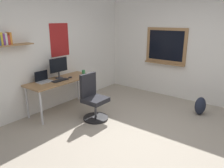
{
  "coord_description": "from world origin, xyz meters",
  "views": [
    {
      "loc": [
        -2.94,
        -1.63,
        2.01
      ],
      "look_at": [
        0.1,
        0.72,
        0.85
      ],
      "focal_mm": 34.53,
      "sensor_mm": 36.0,
      "label": 1
    }
  ],
  "objects_px": {
    "laptop": "(43,79)",
    "computer_mouse": "(70,77)",
    "monitor_primary": "(59,67)",
    "office_chair": "(93,100)",
    "coffee_mug": "(84,72)",
    "backpack": "(200,106)",
    "desk": "(61,83)",
    "keyboard": "(60,80)"
  },
  "relations": [
    {
      "from": "desk",
      "to": "office_chair",
      "type": "height_order",
      "value": "office_chair"
    },
    {
      "from": "laptop",
      "to": "monitor_primary",
      "type": "distance_m",
      "value": 0.45
    },
    {
      "from": "monitor_primary",
      "to": "coffee_mug",
      "type": "height_order",
      "value": "monitor_primary"
    },
    {
      "from": "monitor_primary",
      "to": "backpack",
      "type": "xyz_separation_m",
      "value": [
        1.66,
        -2.65,
        -0.81
      ]
    },
    {
      "from": "laptop",
      "to": "computer_mouse",
      "type": "relative_size",
      "value": 2.98
    },
    {
      "from": "keyboard",
      "to": "computer_mouse",
      "type": "height_order",
      "value": "computer_mouse"
    },
    {
      "from": "monitor_primary",
      "to": "computer_mouse",
      "type": "relative_size",
      "value": 4.46
    },
    {
      "from": "office_chair",
      "to": "backpack",
      "type": "bearing_deg",
      "value": -47.38
    },
    {
      "from": "desk",
      "to": "monitor_primary",
      "type": "height_order",
      "value": "monitor_primary"
    },
    {
      "from": "desk",
      "to": "computer_mouse",
      "type": "relative_size",
      "value": 14.96
    },
    {
      "from": "monitor_primary",
      "to": "backpack",
      "type": "height_order",
      "value": "monitor_primary"
    },
    {
      "from": "monitor_primary",
      "to": "computer_mouse",
      "type": "bearing_deg",
      "value": -46.42
    },
    {
      "from": "keyboard",
      "to": "computer_mouse",
      "type": "relative_size",
      "value": 3.56
    },
    {
      "from": "office_chair",
      "to": "monitor_primary",
      "type": "relative_size",
      "value": 2.05
    },
    {
      "from": "coffee_mug",
      "to": "backpack",
      "type": "distance_m",
      "value": 2.79
    },
    {
      "from": "monitor_primary",
      "to": "backpack",
      "type": "distance_m",
      "value": 3.23
    },
    {
      "from": "monitor_primary",
      "to": "laptop",
      "type": "bearing_deg",
      "value": 172.93
    },
    {
      "from": "desk",
      "to": "keyboard",
      "type": "bearing_deg",
      "value": -136.02
    },
    {
      "from": "desk",
      "to": "office_chair",
      "type": "xyz_separation_m",
      "value": [
        0.12,
        -0.84,
        -0.25
      ]
    },
    {
      "from": "backpack",
      "to": "keyboard",
      "type": "bearing_deg",
      "value": 125.56
    },
    {
      "from": "office_chair",
      "to": "laptop",
      "type": "bearing_deg",
      "value": 115.42
    },
    {
      "from": "office_chair",
      "to": "coffee_mug",
      "type": "height_order",
      "value": "office_chair"
    },
    {
      "from": "office_chair",
      "to": "laptop",
      "type": "relative_size",
      "value": 3.06
    },
    {
      "from": "desk",
      "to": "coffee_mug",
      "type": "height_order",
      "value": "coffee_mug"
    },
    {
      "from": "office_chair",
      "to": "monitor_primary",
      "type": "height_order",
      "value": "monitor_primary"
    },
    {
      "from": "office_chair",
      "to": "computer_mouse",
      "type": "xyz_separation_m",
      "value": [
        0.08,
        0.77,
        0.34
      ]
    },
    {
      "from": "coffee_mug",
      "to": "laptop",
      "type": "bearing_deg",
      "value": 170.62
    },
    {
      "from": "office_chair",
      "to": "computer_mouse",
      "type": "height_order",
      "value": "office_chair"
    },
    {
      "from": "office_chair",
      "to": "laptop",
      "type": "height_order",
      "value": "laptop"
    },
    {
      "from": "desk",
      "to": "laptop",
      "type": "xyz_separation_m",
      "value": [
        -0.35,
        0.14,
        0.13
      ]
    },
    {
      "from": "laptop",
      "to": "backpack",
      "type": "relative_size",
      "value": 0.79
    },
    {
      "from": "office_chair",
      "to": "backpack",
      "type": "relative_size",
      "value": 2.43
    },
    {
      "from": "laptop",
      "to": "backpack",
      "type": "xyz_separation_m",
      "value": [
        2.04,
        -2.7,
        -0.59
      ]
    },
    {
      "from": "backpack",
      "to": "coffee_mug",
      "type": "bearing_deg",
      "value": 111.89
    },
    {
      "from": "coffee_mug",
      "to": "backpack",
      "type": "xyz_separation_m",
      "value": [
        1.02,
        -2.53,
        -0.58
      ]
    },
    {
      "from": "desk",
      "to": "backpack",
      "type": "bearing_deg",
      "value": -56.44
    },
    {
      "from": "laptop",
      "to": "computer_mouse",
      "type": "distance_m",
      "value": 0.6
    },
    {
      "from": "office_chair",
      "to": "computer_mouse",
      "type": "distance_m",
      "value": 0.84
    },
    {
      "from": "monitor_primary",
      "to": "computer_mouse",
      "type": "distance_m",
      "value": 0.35
    },
    {
      "from": "monitor_primary",
      "to": "coffee_mug",
      "type": "bearing_deg",
      "value": -10.77
    },
    {
      "from": "computer_mouse",
      "to": "coffee_mug",
      "type": "xyz_separation_m",
      "value": [
        0.48,
        0.05,
        0.03
      ]
    },
    {
      "from": "monitor_primary",
      "to": "desk",
      "type": "bearing_deg",
      "value": -111.96
    }
  ]
}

